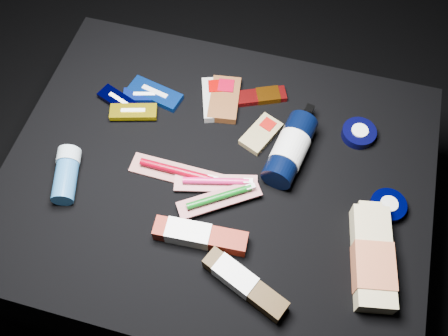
% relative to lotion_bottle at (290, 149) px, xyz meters
% --- Properties ---
extents(ground, '(3.00, 3.00, 0.00)m').
position_rel_lotion_bottle_xyz_m(ground, '(-0.15, -0.09, -0.44)').
color(ground, black).
rests_on(ground, ground).
extents(cloth_table, '(0.98, 0.78, 0.40)m').
position_rel_lotion_bottle_xyz_m(cloth_table, '(-0.15, -0.09, -0.24)').
color(cloth_table, black).
rests_on(cloth_table, ground).
extents(luna_bar_0, '(0.14, 0.08, 0.02)m').
position_rel_lotion_bottle_xyz_m(luna_bar_0, '(-0.36, 0.09, -0.03)').
color(luna_bar_0, navy).
rests_on(luna_bar_0, cloth_table).
extents(luna_bar_1, '(0.11, 0.07, 0.01)m').
position_rel_lotion_bottle_xyz_m(luna_bar_1, '(-0.39, 0.08, -0.03)').
color(luna_bar_1, '#0D27A0').
rests_on(luna_bar_1, cloth_table).
extents(luna_bar_2, '(0.12, 0.08, 0.01)m').
position_rel_lotion_bottle_xyz_m(luna_bar_2, '(-0.44, 0.04, -0.02)').
color(luna_bar_2, black).
rests_on(luna_bar_2, cloth_table).
extents(luna_bar_3, '(0.12, 0.07, 0.02)m').
position_rel_lotion_bottle_xyz_m(luna_bar_3, '(-0.39, 0.02, -0.02)').
color(luna_bar_3, gold).
rests_on(luna_bar_3, cloth_table).
extents(clif_bar_0, '(0.09, 0.14, 0.02)m').
position_rel_lotion_bottle_xyz_m(clif_bar_0, '(-0.19, 0.12, -0.03)').
color(clif_bar_0, '#5D3216').
rests_on(clif_bar_0, cloth_table).
extents(clif_bar_1, '(0.11, 0.14, 0.02)m').
position_rel_lotion_bottle_xyz_m(clif_bar_1, '(-0.21, 0.12, -0.03)').
color(clif_bar_1, '#9D9D97').
rests_on(clif_bar_1, cloth_table).
extents(clif_bar_2, '(0.09, 0.12, 0.02)m').
position_rel_lotion_bottle_xyz_m(clif_bar_2, '(-0.07, 0.05, -0.03)').
color(clif_bar_2, olive).
rests_on(clif_bar_2, cloth_table).
extents(power_bar, '(0.14, 0.09, 0.02)m').
position_rel_lotion_bottle_xyz_m(power_bar, '(-0.10, 0.15, -0.03)').
color(power_bar, maroon).
rests_on(power_bar, cloth_table).
extents(lotion_bottle, '(0.10, 0.23, 0.07)m').
position_rel_lotion_bottle_xyz_m(lotion_bottle, '(0.00, 0.00, 0.00)').
color(lotion_bottle, black).
rests_on(lotion_bottle, cloth_table).
extents(cream_tin_upper, '(0.08, 0.08, 0.03)m').
position_rel_lotion_bottle_xyz_m(cream_tin_upper, '(0.15, 0.10, -0.02)').
color(cream_tin_upper, black).
rests_on(cream_tin_upper, cloth_table).
extents(cream_tin_lower, '(0.08, 0.08, 0.02)m').
position_rel_lotion_bottle_xyz_m(cream_tin_lower, '(0.24, -0.07, -0.03)').
color(cream_tin_lower, black).
rests_on(cream_tin_lower, cloth_table).
extents(bodywash_bottle, '(0.12, 0.24, 0.05)m').
position_rel_lotion_bottle_xyz_m(bodywash_bottle, '(0.22, -0.21, -0.01)').
color(bodywash_bottle, '#CFBE8A').
rests_on(bodywash_bottle, cloth_table).
extents(deodorant_stick, '(0.09, 0.14, 0.05)m').
position_rel_lotion_bottle_xyz_m(deodorant_stick, '(-0.47, -0.19, -0.01)').
color(deodorant_stick, '#22588B').
rests_on(deodorant_stick, cloth_table).
extents(toothbrush_pack_0, '(0.22, 0.06, 0.02)m').
position_rel_lotion_bottle_xyz_m(toothbrush_pack_0, '(-0.24, -0.11, -0.03)').
color(toothbrush_pack_0, '#A39C98').
rests_on(toothbrush_pack_0, cloth_table).
extents(toothbrush_pack_1, '(0.19, 0.09, 0.02)m').
position_rel_lotion_bottle_xyz_m(toothbrush_pack_1, '(-0.14, -0.12, -0.02)').
color(toothbrush_pack_1, '#BCB5B0').
rests_on(toothbrush_pack_1, cloth_table).
extents(toothbrush_pack_2, '(0.18, 0.14, 0.02)m').
position_rel_lotion_bottle_xyz_m(toothbrush_pack_2, '(-0.12, -0.15, -0.01)').
color(toothbrush_pack_2, '#A79F9B').
rests_on(toothbrush_pack_2, cloth_table).
extents(toothpaste_carton_red, '(0.20, 0.06, 0.04)m').
position_rel_lotion_bottle_xyz_m(toothpaste_carton_red, '(-0.15, -0.25, -0.02)').
color(toothpaste_carton_red, maroon).
rests_on(toothpaste_carton_red, cloth_table).
extents(toothpaste_carton_green, '(0.19, 0.11, 0.04)m').
position_rel_lotion_bottle_xyz_m(toothpaste_carton_green, '(-0.03, -0.32, -0.01)').
color(toothpaste_carton_green, '#33210B').
rests_on(toothpaste_carton_green, cloth_table).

